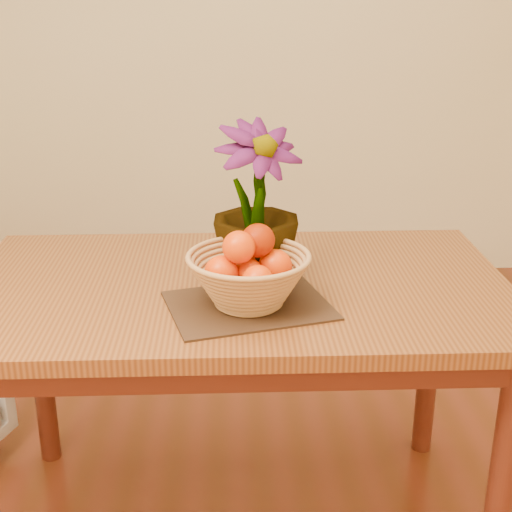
{
  "coord_description": "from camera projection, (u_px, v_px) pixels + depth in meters",
  "views": [
    {
      "loc": [
        -0.02,
        -1.39,
        1.46
      ],
      "look_at": [
        0.04,
        0.2,
        0.86
      ],
      "focal_mm": 50.0,
      "sensor_mm": 36.0,
      "label": 1
    }
  ],
  "objects": [
    {
      "name": "wall_back",
      "position": [
        230.0,
        13.0,
        3.44
      ],
      "size": [
        4.0,
        0.02,
        2.7
      ],
      "primitive_type": "cube",
      "color": "#FDEDC1",
      "rests_on": "floor"
    },
    {
      "name": "table",
      "position": [
        238.0,
        313.0,
        1.86
      ],
      "size": [
        1.4,
        0.8,
        0.75
      ],
      "color": "brown",
      "rests_on": "floor"
    },
    {
      "name": "placemat",
      "position": [
        249.0,
        305.0,
        1.69
      ],
      "size": [
        0.43,
        0.37,
        0.01
      ],
      "primitive_type": "cube",
      "rotation": [
        0.0,
        0.0,
        0.27
      ],
      "color": "#322012",
      "rests_on": "table"
    },
    {
      "name": "wicker_basket",
      "position": [
        249.0,
        281.0,
        1.67
      ],
      "size": [
        0.29,
        0.29,
        0.12
      ],
      "color": "#B3864A",
      "rests_on": "placemat"
    },
    {
      "name": "orange_pile",
      "position": [
        250.0,
        259.0,
        1.65
      ],
      "size": [
        0.21,
        0.2,
        0.14
      ],
      "rotation": [
        0.0,
        0.0,
        -0.33
      ],
      "color": "#DB4103",
      "rests_on": "wicker_basket"
    },
    {
      "name": "potted_plant",
      "position": [
        256.0,
        203.0,
        1.78
      ],
      "size": [
        0.3,
        0.3,
        0.41
      ],
      "primitive_type": "imported",
      "rotation": [
        0.0,
        0.0,
        0.46
      ],
      "color": "#174212",
      "rests_on": "table"
    }
  ]
}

